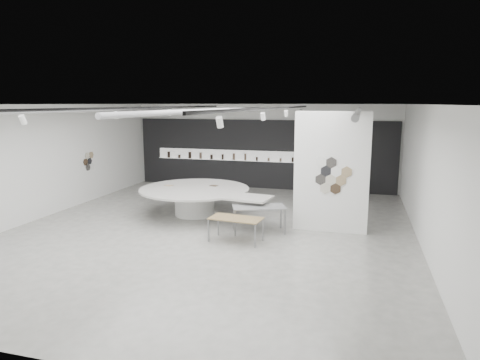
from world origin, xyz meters
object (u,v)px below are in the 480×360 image
(display_island, at_px, (196,198))
(kitchen_counter, at_px, (338,182))
(partition_column, at_px, (331,172))
(sample_table_stone, at_px, (259,208))
(sample_table_wood, at_px, (236,220))

(display_island, bearing_deg, kitchen_counter, 56.09)
(partition_column, xyz_separation_m, kitchen_counter, (-0.05, 5.51, -1.29))
(partition_column, xyz_separation_m, sample_table_stone, (-2.04, -0.75, -1.07))
(kitchen_counter, bearing_deg, sample_table_stone, -111.21)
(sample_table_wood, relative_size, kitchen_counter, 0.83)
(kitchen_counter, bearing_deg, partition_column, -93.09)
(display_island, distance_m, kitchen_counter, 6.69)
(sample_table_stone, bearing_deg, display_island, 152.15)
(sample_table_stone, distance_m, kitchen_counter, 6.58)
(display_island, relative_size, kitchen_counter, 2.74)
(partition_column, distance_m, sample_table_wood, 3.25)
(partition_column, bearing_deg, sample_table_stone, -159.69)
(partition_column, height_order, sample_table_stone, partition_column)
(partition_column, distance_m, kitchen_counter, 5.66)
(partition_column, xyz_separation_m, sample_table_wood, (-2.45, -1.79, -1.17))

